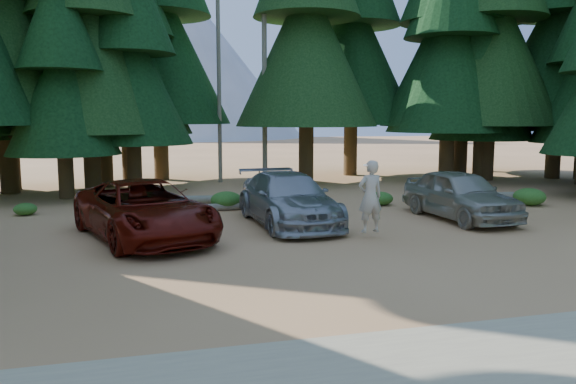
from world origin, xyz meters
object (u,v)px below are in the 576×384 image
at_px(silver_minivan_right, 460,194).
at_px(frisbee_player, 370,196).
at_px(log_mid, 224,199).
at_px(red_pickup, 144,210).
at_px(log_right, 459,197).
at_px(log_left, 222,207).
at_px(silver_minivan_center, 288,199).

bearing_deg(silver_minivan_right, frisbee_player, -156.28).
height_order(silver_minivan_right, log_mid, silver_minivan_right).
xyz_separation_m(red_pickup, log_right, (12.13, 4.16, -0.65)).
bearing_deg(log_mid, log_left, -89.27).
bearing_deg(log_right, log_mid, 174.98).
relative_size(log_left, log_right, 0.77).
bearing_deg(silver_minivan_center, log_left, 114.60).
distance_m(red_pickup, log_left, 4.96).
height_order(log_mid, log_right, log_mid).
bearing_deg(silver_minivan_center, frisbee_player, -59.95).
bearing_deg(log_left, log_right, -0.60).
height_order(log_left, log_right, log_right).
bearing_deg(log_left, log_mid, 78.92).
distance_m(silver_minivan_right, log_right, 4.33).
bearing_deg(silver_minivan_center, red_pickup, -169.39).
height_order(silver_minivan_right, log_right, silver_minivan_right).
distance_m(frisbee_player, log_right, 8.42).
bearing_deg(log_right, red_pickup, -156.12).
bearing_deg(log_right, silver_minivan_center, -153.43).
relative_size(red_pickup, silver_minivan_right, 1.21).
bearing_deg(silver_minivan_center, log_right, 18.41).
distance_m(red_pickup, silver_minivan_center, 4.42).
height_order(red_pickup, frisbee_player, frisbee_player).
height_order(silver_minivan_center, log_left, silver_minivan_center).
bearing_deg(log_left, frisbee_player, -60.48).
distance_m(red_pickup, silver_minivan_right, 9.92).
relative_size(silver_minivan_center, log_right, 1.16).
bearing_deg(silver_minivan_center, log_mid, 102.44).
distance_m(red_pickup, log_right, 12.84).
relative_size(log_mid, log_right, 0.81).
height_order(silver_minivan_center, log_mid, silver_minivan_center).
distance_m(frisbee_player, log_mid, 7.88).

